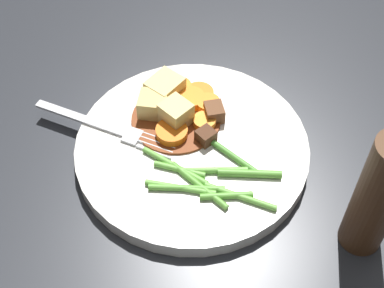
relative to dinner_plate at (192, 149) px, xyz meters
name	(u,v)px	position (x,y,z in m)	size (l,w,h in m)	color
ground_plane	(192,154)	(0.00, 0.00, -0.01)	(3.00, 3.00, 0.00)	#26282D
dinner_plate	(192,149)	(0.00, 0.00, 0.00)	(0.26, 0.26, 0.02)	white
stew_sauce	(176,119)	(0.04, 0.01, 0.01)	(0.10, 0.10, 0.00)	brown
carrot_slice_0	(208,105)	(0.04, -0.03, 0.02)	(0.03, 0.03, 0.01)	orange
carrot_slice_1	(172,133)	(0.02, 0.02, 0.01)	(0.04, 0.04, 0.01)	orange
carrot_slice_2	(199,94)	(0.07, -0.03, 0.01)	(0.03, 0.03, 0.01)	orange
carrot_slice_3	(191,100)	(0.06, -0.02, 0.02)	(0.03, 0.03, 0.01)	orange
carrot_slice_4	(178,88)	(0.08, -0.01, 0.01)	(0.03, 0.03, 0.01)	orange
carrot_slice_5	(204,122)	(0.02, -0.02, 0.01)	(0.03, 0.03, 0.01)	orange
potato_chunk_0	(153,105)	(0.06, 0.03, 0.02)	(0.03, 0.03, 0.03)	#DBBC6B
potato_chunk_1	(176,114)	(0.03, 0.01, 0.02)	(0.03, 0.03, 0.03)	#E5CC7A
potato_chunk_2	(165,89)	(0.08, 0.01, 0.02)	(0.03, 0.04, 0.03)	#E5CC7A
meat_chunk_0	(214,112)	(0.03, -0.04, 0.02)	(0.02, 0.02, 0.02)	brown
meat_chunk_1	(206,137)	(0.00, -0.02, 0.02)	(0.02, 0.02, 0.02)	#4C2B19
green_bean_0	(215,170)	(-0.04, -0.01, 0.01)	(0.01, 0.01, 0.07)	#66AD42
green_bean_1	(226,196)	(-0.08, -0.01, 0.01)	(0.01, 0.01, 0.05)	#599E38
green_bean_2	(180,188)	(-0.05, 0.03, 0.01)	(0.01, 0.01, 0.07)	#66AD42
green_bean_3	(180,169)	(-0.03, 0.02, 0.01)	(0.01, 0.01, 0.06)	#66AD42
green_bean_4	(234,157)	(-0.03, -0.04, 0.01)	(0.01, 0.01, 0.06)	#4C8E33
green_bean_5	(240,197)	(-0.08, -0.03, 0.01)	(0.01, 0.01, 0.08)	#66AD42
green_bean_6	(250,173)	(-0.06, -0.04, 0.01)	(0.01, 0.01, 0.07)	#599E38
green_bean_7	(175,166)	(-0.03, 0.03, 0.01)	(0.01, 0.01, 0.08)	#66AD42
green_bean_8	(199,185)	(-0.06, 0.01, 0.01)	(0.01, 0.01, 0.08)	#599E38
green_bean_9	(187,188)	(-0.06, 0.02, 0.01)	(0.01, 0.01, 0.08)	#599E38
fork	(108,128)	(0.05, 0.08, 0.01)	(0.13, 0.14, 0.00)	silver
pepper_mill	(378,197)	(-0.15, -0.13, 0.06)	(0.04, 0.04, 0.15)	#4C2D19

